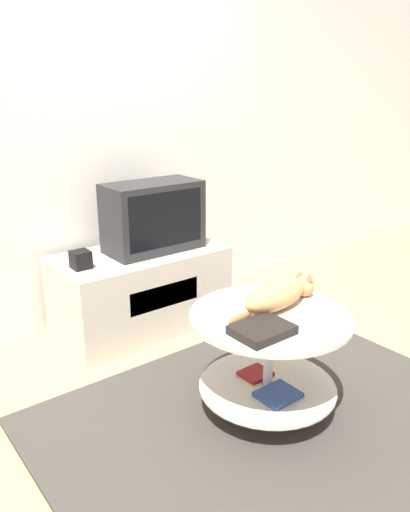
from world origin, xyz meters
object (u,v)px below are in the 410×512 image
(tv, at_px, (153,217))
(speaker, at_px, (81,260))
(dvd_box, at_px, (262,330))
(cat, at_px, (278,295))

(tv, distance_m, speaker, 0.55)
(speaker, bearing_deg, tv, 3.94)
(tv, height_order, dvd_box, tv)
(tv, height_order, cat, tv)
(tv, relative_size, dvd_box, 2.48)
(dvd_box, height_order, cat, cat)
(speaker, relative_size, cat, 0.18)
(tv, distance_m, dvd_box, 1.31)
(dvd_box, bearing_deg, tv, 78.08)
(tv, bearing_deg, cat, -90.92)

